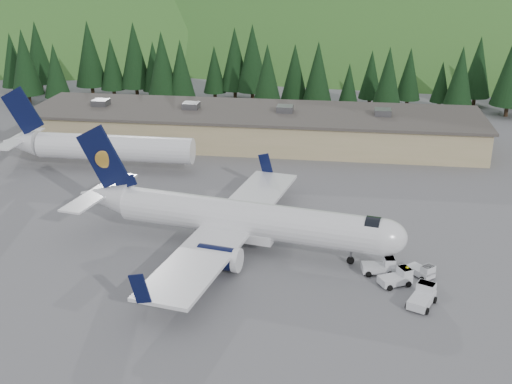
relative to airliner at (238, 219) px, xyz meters
The scene contains 11 objects.
ground 3.34m from the airliner, 10.44° to the right, with size 600.00×600.00×0.00m, color slate.
airliner is the anchor object (origin of this frame).
second_airliner 32.35m from the airliner, 137.61° to the left, with size 27.50×11.00×10.05m.
baggage_tug_a 15.19m from the airliner, 14.08° to the right, with size 3.26×2.23×1.64m.
baggage_tug_b 18.98m from the airliner, 11.88° to the right, with size 2.74×2.81×1.40m.
baggage_tug_c 20.19m from the airliner, 26.58° to the right, with size 2.94×3.65×1.74m.
terminal_building 38.02m from the airliner, 96.01° to the left, with size 71.00×17.00×6.10m.
baggage_tug_d 17.13m from the airliner, 19.56° to the right, with size 3.33×2.80×1.59m.
ramp_worker 17.74m from the airliner, 17.47° to the right, with size 0.63×0.41×1.73m, color #FFEC0E.
tree_line 63.96m from the airliner, 97.85° to the left, with size 112.01×17.61×14.09m.
hills 230.81m from the airliner, 75.30° to the left, with size 614.00×330.00×300.00m.
Camera 1 is at (9.34, -59.41, 29.67)m, focal length 45.00 mm.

